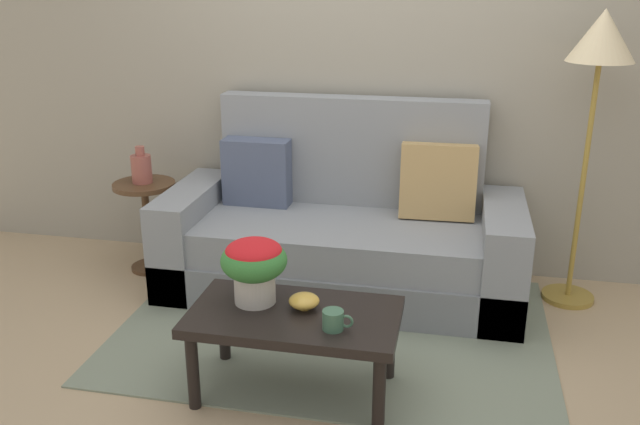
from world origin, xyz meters
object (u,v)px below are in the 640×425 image
(coffee_table, at_px, (294,324))
(table_vase, at_px, (141,168))
(snack_bowl, at_px, (304,301))
(couch, at_px, (343,236))
(side_table, at_px, (146,210))
(coffee_mug, at_px, (334,320))
(potted_plant, at_px, (254,263))
(floor_lamp, at_px, (599,61))

(coffee_table, bearing_deg, table_vase, 137.49)
(coffee_table, bearing_deg, snack_bowl, 48.78)
(couch, relative_size, coffee_table, 2.25)
(table_vase, bearing_deg, snack_bowl, -40.67)
(coffee_table, bearing_deg, side_table, 137.44)
(couch, xyz_separation_m, coffee_mug, (0.18, -1.27, 0.12))
(potted_plant, bearing_deg, coffee_mug, -23.92)
(coffee_mug, bearing_deg, floor_lamp, 49.65)
(couch, xyz_separation_m, coffee_table, (-0.02, -1.15, 0.02))
(coffee_table, distance_m, snack_bowl, 0.11)
(coffee_table, distance_m, floor_lamp, 2.13)
(floor_lamp, xyz_separation_m, table_vase, (-2.64, -0.09, -0.71))
(side_table, bearing_deg, coffee_mug, -41.01)
(couch, distance_m, floor_lamp, 1.72)
(potted_plant, relative_size, table_vase, 1.29)
(side_table, xyz_separation_m, potted_plant, (1.06, -1.10, 0.20))
(couch, bearing_deg, coffee_table, -90.87)
(potted_plant, bearing_deg, coffee_table, -17.81)
(couch, xyz_separation_m, floor_lamp, (1.35, 0.11, 1.07))
(couch, height_order, coffee_table, couch)
(side_table, height_order, snack_bowl, side_table)
(couch, xyz_separation_m, side_table, (-1.28, 0.01, 0.07))
(couch, height_order, floor_lamp, floor_lamp)
(potted_plant, bearing_deg, table_vase, 134.24)
(coffee_mug, relative_size, table_vase, 0.57)
(side_table, relative_size, potted_plant, 1.96)
(potted_plant, relative_size, snack_bowl, 2.18)
(table_vase, bearing_deg, potted_plant, -45.76)
(coffee_table, bearing_deg, couch, 89.13)
(floor_lamp, bearing_deg, potted_plant, -142.65)
(coffee_table, relative_size, floor_lamp, 0.56)
(side_table, xyz_separation_m, floor_lamp, (2.63, 0.10, 0.99))
(side_table, distance_m, table_vase, 0.28)
(coffee_table, distance_m, side_table, 1.72)
(couch, distance_m, side_table, 1.28)
(floor_lamp, relative_size, potted_plant, 5.53)
(coffee_mug, bearing_deg, couch, 98.24)
(side_table, xyz_separation_m, coffee_mug, (1.46, -1.27, 0.05))
(potted_plant, distance_m, table_vase, 1.54)
(coffee_mug, bearing_deg, snack_bowl, 136.70)
(floor_lamp, distance_m, potted_plant, 2.13)
(table_vase, bearing_deg, side_table, -35.00)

